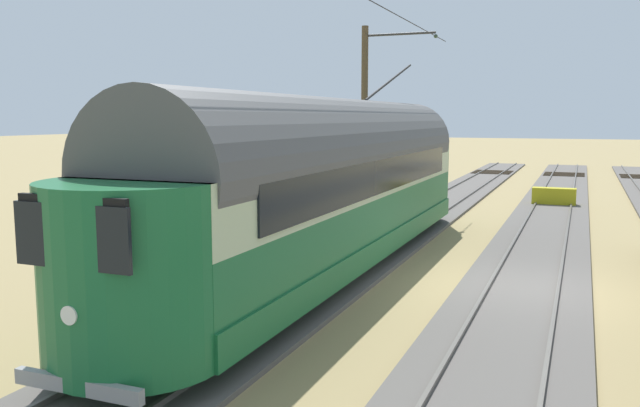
# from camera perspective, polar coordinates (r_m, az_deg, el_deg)

# --- Properties ---
(ground_plane) EXTENTS (220.00, 220.00, 0.00)m
(ground_plane) POSITION_cam_1_polar(r_m,az_deg,el_deg) (15.32, 17.43, -7.28)
(ground_plane) COLOR #937F51
(track_adjacent_siding) EXTENTS (2.80, 80.00, 0.18)m
(track_adjacent_siding) POSITION_cam_1_polar(r_m,az_deg,el_deg) (15.61, 17.53, -6.80)
(track_adjacent_siding) COLOR #56514C
(track_adjacent_siding) RESTS_ON ground
(track_third_siding) EXTENTS (2.80, 80.00, 0.18)m
(track_third_siding) POSITION_cam_1_polar(r_m,az_deg,el_deg) (16.57, 1.40, -5.62)
(track_third_siding) COLOR #56514C
(track_third_siding) RESTS_ON ground
(vintage_streetcar) EXTENTS (2.65, 18.28, 5.47)m
(vintage_streetcar) POSITION_cam_1_polar(r_m,az_deg,el_deg) (16.16, 1.36, 2.00)
(vintage_streetcar) COLOR #196033
(vintage_streetcar) RESTS_ON ground
(catenary_pole_foreground) EXTENTS (3.18, 0.28, 7.59)m
(catenary_pole_foreground) POSITION_cam_1_polar(r_m,az_deg,el_deg) (27.69, 4.08, 7.84)
(catenary_pole_foreground) COLOR #4C3D28
(catenary_pole_foreground) RESTS_ON ground
(track_end_bumper) EXTENTS (1.80, 0.60, 0.80)m
(track_end_bumper) POSITION_cam_1_polar(r_m,az_deg,el_deg) (29.93, 19.80, 0.53)
(track_end_bumper) COLOR #B2A519
(track_end_bumper) RESTS_ON ground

